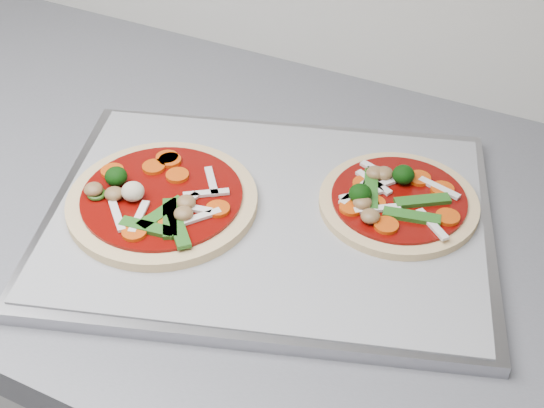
% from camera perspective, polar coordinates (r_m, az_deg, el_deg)
% --- Properties ---
extents(baking_tray, '(0.55, 0.47, 0.02)m').
position_cam_1_polar(baking_tray, '(0.80, -0.27, -1.15)').
color(baking_tray, '#96969B').
rests_on(baking_tray, countertop).
extents(parchment, '(0.52, 0.44, 0.00)m').
position_cam_1_polar(parchment, '(0.79, -0.27, -0.68)').
color(parchment, '#929397').
rests_on(parchment, baking_tray).
extents(pizza_left, '(0.24, 0.24, 0.03)m').
position_cam_1_polar(pizza_left, '(0.80, -8.40, 0.31)').
color(pizza_left, '#EFCA8D').
rests_on(pizza_left, parchment).
extents(pizza_right, '(0.24, 0.24, 0.03)m').
position_cam_1_polar(pizza_right, '(0.80, 9.28, 0.32)').
color(pizza_right, '#EFCA8D').
rests_on(pizza_right, parchment).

